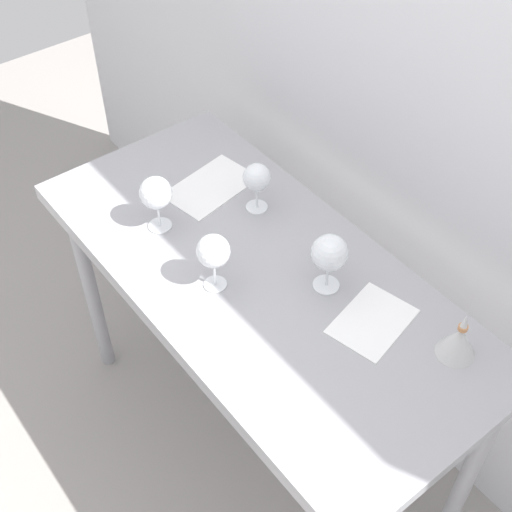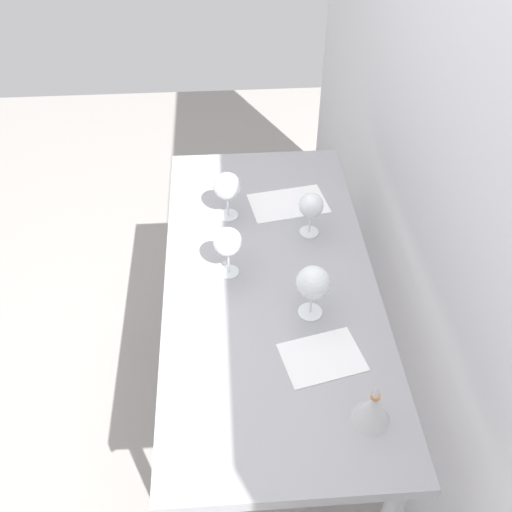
{
  "view_description": "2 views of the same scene",
  "coord_description": "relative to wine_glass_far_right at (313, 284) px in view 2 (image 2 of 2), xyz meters",
  "views": [
    {
      "loc": [
        1.01,
        -0.81,
        2.29
      ],
      "look_at": [
        0.02,
        -0.03,
        0.99
      ],
      "focal_mm": 49.33,
      "sensor_mm": 36.0,
      "label": 1
    },
    {
      "loc": [
        1.26,
        -0.14,
        2.17
      ],
      "look_at": [
        -0.03,
        -0.05,
        0.96
      ],
      "focal_mm": 40.59,
      "sensor_mm": 36.0,
      "label": 2
    }
  ],
  "objects": [
    {
      "name": "wine_glass_far_right",
      "position": [
        0.0,
        0.0,
        0.0
      ],
      "size": [
        0.1,
        0.1,
        0.17
      ],
      "color": "white",
      "rests_on": "steel_counter"
    },
    {
      "name": "wine_glass_far_left",
      "position": [
        -0.36,
        0.05,
        -0.01
      ],
      "size": [
        0.08,
        0.08,
        0.16
      ],
      "color": "white",
      "rests_on": "steel_counter"
    },
    {
      "name": "tasting_sheet_upper",
      "position": [
        0.16,
        0.01,
        -0.12
      ],
      "size": [
        0.2,
        0.24,
        0.0
      ],
      "primitive_type": "cube",
      "rotation": [
        0.0,
        0.0,
        0.23
      ],
      "color": "white",
      "rests_on": "steel_counter"
    },
    {
      "name": "wine_glass_near_center",
      "position": [
        -0.18,
        -0.23,
        0.0
      ],
      "size": [
        0.09,
        0.09,
        0.17
      ],
      "color": "white",
      "rests_on": "steel_counter"
    },
    {
      "name": "back_wall",
      "position": [
        -0.15,
        0.39,
        0.28
      ],
      "size": [
        3.8,
        0.04,
        2.6
      ],
      "primitive_type": "cube",
      "color": "silver",
      "rests_on": "ground_plane"
    },
    {
      "name": "wine_glass_near_left",
      "position": [
        -0.46,
        -0.22,
        0.0
      ],
      "size": [
        0.09,
        0.09,
        0.17
      ],
      "color": "white",
      "rests_on": "steel_counter"
    },
    {
      "name": "steel_counter",
      "position": [
        -0.15,
        -0.1,
        -0.23
      ],
      "size": [
        1.4,
        0.65,
        0.9
      ],
      "color": "#9C9CA1",
      "rests_on": "ground_plane"
    },
    {
      "name": "decanter_funnel",
      "position": [
        0.36,
        0.1,
        -0.07
      ],
      "size": [
        0.1,
        0.1,
        0.14
      ],
      "color": "silver",
      "rests_on": "steel_counter"
    },
    {
      "name": "ground_plane",
      "position": [
        -0.15,
        -0.1,
        -1.02
      ],
      "size": [
        6.0,
        6.0,
        0.0
      ],
      "primitive_type": "plane",
      "color": "#99948F"
    },
    {
      "name": "tasting_sheet_lower",
      "position": [
        -0.52,
        -0.01,
        -0.12
      ],
      "size": [
        0.21,
        0.29,
        0.0
      ],
      "primitive_type": "cube",
      "rotation": [
        0.0,
        0.0,
        0.17
      ],
      "color": "white",
      "rests_on": "steel_counter"
    }
  ]
}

